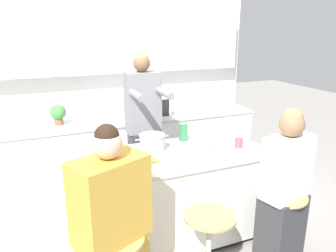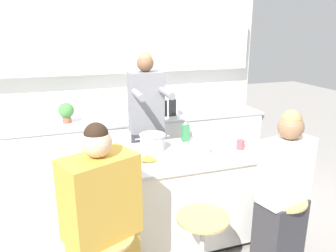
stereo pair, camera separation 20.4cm
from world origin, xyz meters
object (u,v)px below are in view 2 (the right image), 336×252
object	(u,v)px
kitchen_island	(171,197)
juice_carton	(185,132)
banana_bunch	(148,159)
coffee_cup_near	(240,144)
microwave	(154,106)
bar_stool_center	(202,249)
bar_stool_rightmost	(279,229)
cooking_pot	(153,142)
person_wrapped_blanket	(103,233)
person_seated_near	(282,202)
fruit_bowl	(122,162)
person_cooking	(147,135)
potted_plant	(66,111)

from	to	relation	value
kitchen_island	juice_carton	xyz separation A→B (m)	(0.26, 0.31, 0.54)
banana_bunch	coffee_cup_near	bearing A→B (deg)	1.72
kitchen_island	microwave	xyz separation A→B (m)	(0.27, 1.47, 0.56)
bar_stool_center	bar_stool_rightmost	bearing A→B (deg)	2.71
coffee_cup_near	juice_carton	size ratio (longest dim) A/B	0.55
bar_stool_rightmost	juice_carton	world-z (taller)	juice_carton
bar_stool_center	bar_stool_rightmost	world-z (taller)	same
cooking_pot	microwave	xyz separation A→B (m)	(0.40, 1.30, 0.03)
kitchen_island	microwave	size ratio (longest dim) A/B	3.29
banana_bunch	microwave	distance (m)	1.67
person_wrapped_blanket	microwave	size ratio (longest dim) A/B	2.67
bar_stool_center	cooking_pot	distance (m)	1.08
person_seated_near	cooking_pot	world-z (taller)	person_seated_near
kitchen_island	fruit_bowl	xyz separation A→B (m)	(-0.48, -0.12, 0.48)
bar_stool_center	person_cooking	world-z (taller)	person_cooking
bar_stool_center	banana_bunch	bearing A→B (deg)	112.13
bar_stool_rightmost	coffee_cup_near	bearing A→B (deg)	94.40
bar_stool_rightmost	bar_stool_center	bearing A→B (deg)	-177.29
coffee_cup_near	person_cooking	bearing A→B (deg)	135.87
banana_bunch	microwave	size ratio (longest dim) A/B	0.33
cooking_pot	coffee_cup_near	bearing A→B (deg)	-17.16
person_wrapped_blanket	juice_carton	xyz separation A→B (m)	(1.01, 1.02, 0.30)
bar_stool_rightmost	microwave	distance (m)	2.30
cooking_pot	potted_plant	xyz separation A→B (m)	(-0.74, 1.35, 0.04)
person_wrapped_blanket	juice_carton	world-z (taller)	person_wrapped_blanket
juice_carton	bar_stool_center	bearing A→B (deg)	-104.31
juice_carton	bar_stool_rightmost	bearing A→B (deg)	-65.10
coffee_cup_near	microwave	distance (m)	1.61
bar_stool_center	cooking_pot	size ratio (longest dim) A/B	2.03
person_wrapped_blanket	microwave	bearing A→B (deg)	41.75
person_cooking	fruit_bowl	size ratio (longest dim) A/B	8.18
microwave	potted_plant	world-z (taller)	microwave
kitchen_island	juice_carton	bearing A→B (deg)	49.07
cooking_pot	fruit_bowl	world-z (taller)	cooking_pot
person_cooking	bar_stool_rightmost	bearing A→B (deg)	-57.95
person_cooking	fruit_bowl	bearing A→B (deg)	-118.07
kitchen_island	bar_stool_rightmost	world-z (taller)	kitchen_island
person_cooking	cooking_pot	bearing A→B (deg)	-97.02
person_seated_near	banana_bunch	distance (m)	1.18
potted_plant	bar_stool_center	bearing A→B (deg)	-68.95
person_wrapped_blanket	banana_bunch	bearing A→B (deg)	27.50
bar_stool_center	person_wrapped_blanket	distance (m)	0.80
fruit_bowl	coffee_cup_near	world-z (taller)	coffee_cup_near
banana_bunch	bar_stool_center	bearing A→B (deg)	-67.87
person_wrapped_blanket	juice_carton	distance (m)	1.47
bar_stool_center	person_seated_near	size ratio (longest dim) A/B	0.47
coffee_cup_near	juice_carton	world-z (taller)	juice_carton
juice_carton	potted_plant	world-z (taller)	potted_plant
coffee_cup_near	microwave	bearing A→B (deg)	104.78
person_wrapped_blanket	cooking_pot	distance (m)	1.11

